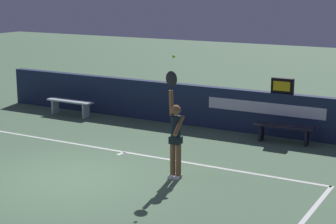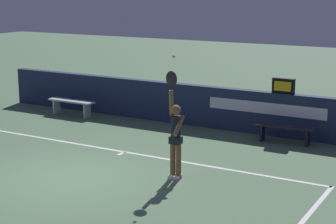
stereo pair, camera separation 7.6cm
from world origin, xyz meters
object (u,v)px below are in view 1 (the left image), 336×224
at_px(tennis_player, 175,135).
at_px(courtside_bench_far, 284,129).
at_px(tennis_ball, 174,57).
at_px(courtside_bench_near, 70,104).
at_px(speed_display, 283,86).

bearing_deg(tennis_player, courtside_bench_far, 73.38).
relative_size(tennis_ball, courtside_bench_near, 0.04).
bearing_deg(courtside_bench_far, speed_display, 115.60).
bearing_deg(speed_display, tennis_player, -100.89).
xyz_separation_m(speed_display, courtside_bench_far, (0.30, -0.62, -1.07)).
xyz_separation_m(tennis_ball, courtside_bench_far, (1.26, 3.90, -2.31)).
xyz_separation_m(courtside_bench_near, courtside_bench_far, (7.11, 0.23, -0.02)).
bearing_deg(tennis_player, tennis_ball, 144.80).
xyz_separation_m(tennis_player, courtside_bench_near, (-5.93, 3.73, -0.59)).
relative_size(tennis_ball, courtside_bench_far, 0.04).
height_order(tennis_player, courtside_bench_near, tennis_player).
relative_size(tennis_player, courtside_bench_near, 1.42).
distance_m(speed_display, courtside_bench_far, 1.28).
bearing_deg(courtside_bench_near, courtside_bench_far, 1.83).
bearing_deg(speed_display, courtside_bench_near, -172.87).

